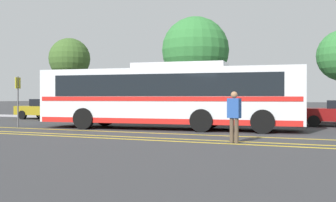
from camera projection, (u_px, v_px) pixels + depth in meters
name	position (u px, v px, depth m)	size (l,w,h in m)	color
ground_plane	(197.00, 130.00, 18.14)	(220.00, 220.00, 0.00)	#38383A
lane_strip_0	(148.00, 133.00, 16.54)	(0.20, 32.25, 0.01)	gold
lane_strip_1	(129.00, 137.00, 14.91)	(0.20, 32.25, 0.01)	gold
lane_strip_2	(119.00, 139.00, 14.22)	(0.20, 32.25, 0.01)	gold
curb_strip	(206.00, 120.00, 24.44)	(40.25, 0.36, 0.15)	#99999E
transit_bus	(168.00, 95.00, 18.56)	(12.73, 3.80, 3.09)	silver
parked_car_0	(46.00, 109.00, 27.04)	(4.15, 1.98, 1.39)	olive
parked_car_1	(133.00, 111.00, 24.36)	(4.66, 2.04, 1.33)	#335B33
parked_car_2	(220.00, 110.00, 22.56)	(4.09, 2.05, 1.53)	#9E9EA3
pedestrian_0	(234.00, 114.00, 12.90)	(0.46, 0.31, 1.70)	brown
bus_stop_sign	(18.00, 95.00, 19.75)	(0.07, 0.40, 2.56)	#59595E
tree_0	(195.00, 50.00, 28.02)	(4.79, 4.79, 7.25)	#513823
tree_2	(70.00, 59.00, 32.60)	(3.40, 3.40, 6.42)	#513823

